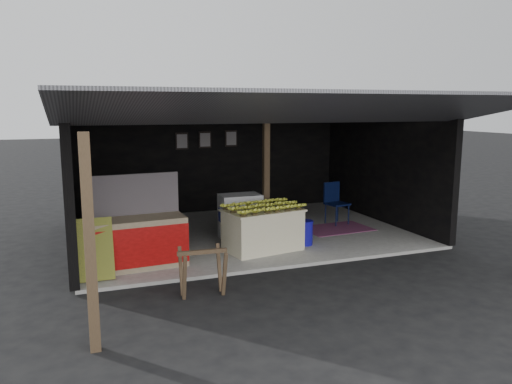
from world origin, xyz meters
name	(u,v)px	position (x,y,z in m)	size (l,w,h in m)	color
ground	(290,269)	(0.00, 0.00, 0.00)	(80.00, 80.00, 0.00)	black
concrete_slab	(243,233)	(0.00, 2.50, 0.03)	(7.00, 5.00, 0.06)	gray
shophouse	(238,138)	(0.00, 2.82, 2.10)	(7.40, 7.29, 3.02)	black
banana_table	(263,230)	(-0.10, 1.06, 0.46)	(1.57, 1.12, 0.79)	white
banana_pile	(263,205)	(-0.10, 1.06, 0.93)	(1.32, 0.79, 0.16)	yellow
white_crate	(240,216)	(-0.22, 2.04, 0.52)	(0.84, 0.58, 0.92)	white
neighbor_stall	(140,239)	(-2.42, 0.86, 0.53)	(1.56, 0.78, 1.57)	#998466
green_signboard	(92,250)	(-3.22, 0.42, 0.55)	(0.66, 0.04, 0.99)	black
sawhorse	(202,267)	(-1.73, -0.71, 0.45)	(0.73, 0.66, 0.71)	brown
water_barrel	(305,233)	(0.81, 1.10, 0.29)	(0.31, 0.31, 0.46)	#120D92
plastic_chair	(335,199)	(2.28, 2.55, 0.63)	(0.54, 0.54, 0.97)	#091132
magenta_rug	(336,228)	(2.06, 2.04, 0.07)	(1.50, 1.00, 0.01)	#751A5B
picture_frames	(206,140)	(-0.17, 4.89, 1.93)	(1.62, 0.04, 0.46)	black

